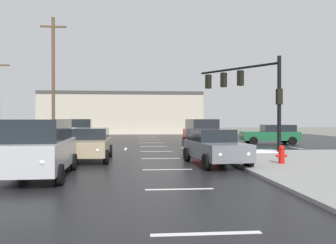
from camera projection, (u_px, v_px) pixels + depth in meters
ground_plane at (155, 149)px, 24.21m from camera, size 120.00×120.00×0.00m
road_asphalt at (155, 149)px, 24.21m from camera, size 44.00×44.00×0.02m
snow_strip_curbside at (244, 151)px, 20.67m from camera, size 4.00×1.60×0.06m
lane_markings at (175, 150)px, 22.95m from camera, size 36.15×36.15×0.01m
traffic_signal_mast at (249, 87)px, 21.71m from camera, size 3.74×5.21×5.52m
fire_hydrant at (282, 154)px, 15.30m from camera, size 0.48×0.26×0.79m
strip_building_background at (123, 113)px, 51.43m from camera, size 22.42×8.00×5.85m
sedan_tan at (90, 143)px, 17.59m from camera, size 2.08×4.56×1.58m
suv_red at (201, 132)px, 25.57m from camera, size 2.30×4.89×2.03m
sedan_grey at (214, 146)px, 15.91m from camera, size 2.43×4.68×1.58m
suv_silver at (39, 147)px, 12.31m from camera, size 2.35×4.91×2.03m
sedan_green at (272, 134)px, 28.48m from camera, size 4.64×2.29×1.58m
suv_white at (72, 130)px, 31.99m from camera, size 4.93×2.41×2.03m
utility_pole_far at (53, 78)px, 30.56m from camera, size 2.20×0.28×10.86m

